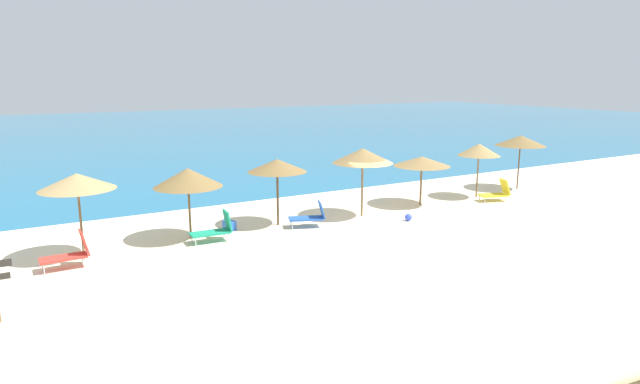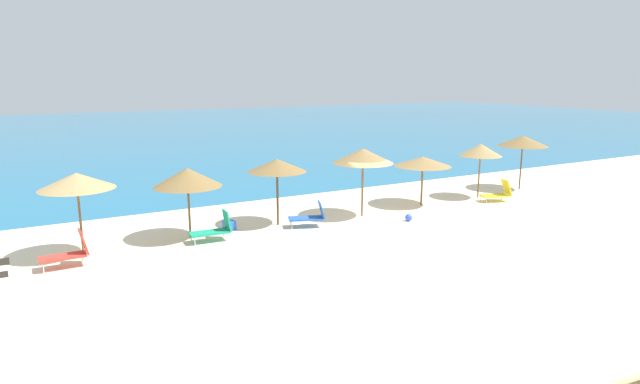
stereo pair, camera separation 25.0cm
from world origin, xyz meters
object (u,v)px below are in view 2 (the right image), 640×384
object	(u,v)px
beach_umbrella_5	(481,150)
lounge_chair_0	(69,252)
beach_umbrella_6	(523,141)
lounge_chair_1	(499,193)
lounge_chair_2	(215,229)
beach_umbrella_0	(77,181)
lounge_chair_3	(310,216)
beach_umbrella_1	(187,177)
beach_umbrella_3	(363,156)
beach_umbrella_2	(277,166)
cooler_box	(229,225)
beach_ball	(409,218)
beach_umbrella_4	(423,162)

from	to	relation	value
beach_umbrella_5	lounge_chair_0	size ratio (longest dim) A/B	1.85
beach_umbrella_6	lounge_chair_1	bearing A→B (deg)	-154.92
beach_umbrella_6	lounge_chair_2	size ratio (longest dim) A/B	1.91
beach_umbrella_0	lounge_chair_3	xyz separation A→B (m)	(8.43, -0.48, -2.15)
beach_umbrella_0	beach_umbrella_5	size ratio (longest dim) A/B	1.06
beach_umbrella_1	beach_umbrella_3	world-z (taller)	beach_umbrella_3
lounge_chair_0	lounge_chair_1	xyz separation A→B (m)	(19.04, -0.08, -0.07)
beach_umbrella_1	beach_umbrella_2	world-z (taller)	beach_umbrella_2
beach_umbrella_0	lounge_chair_0	size ratio (longest dim) A/B	1.96
beach_umbrella_1	beach_umbrella_5	world-z (taller)	beach_umbrella_5
lounge_chair_0	lounge_chair_2	size ratio (longest dim) A/B	0.97
beach_umbrella_6	cooler_box	distance (m)	16.56
beach_umbrella_6	cooler_box	size ratio (longest dim) A/B	5.61
beach_umbrella_2	beach_umbrella_6	world-z (taller)	beach_umbrella_6
beach_ball	beach_umbrella_4	bearing A→B (deg)	40.71
beach_umbrella_2	lounge_chair_3	bearing A→B (deg)	-43.26
beach_umbrella_2	lounge_chair_3	distance (m)	2.43
beach_umbrella_0	lounge_chair_2	world-z (taller)	beach_umbrella_0
beach_umbrella_3	lounge_chair_1	size ratio (longest dim) A/B	1.90
beach_umbrella_0	beach_ball	size ratio (longest dim) A/B	9.44
beach_ball	beach_umbrella_3	bearing A→B (deg)	127.59
beach_umbrella_3	beach_umbrella_5	bearing A→B (deg)	1.98
beach_umbrella_1	lounge_chair_1	world-z (taller)	beach_umbrella_1
lounge_chair_3	cooler_box	bearing A→B (deg)	89.29
beach_umbrella_0	lounge_chair_1	size ratio (longest dim) A/B	1.84
lounge_chair_2	lounge_chair_3	distance (m)	3.97
cooler_box	beach_umbrella_2	bearing A→B (deg)	-7.37
lounge_chair_3	cooler_box	world-z (taller)	lounge_chair_3
lounge_chair_1	beach_umbrella_5	bearing A→B (deg)	31.13
beach_umbrella_1	beach_ball	size ratio (longest dim) A/B	8.81
beach_umbrella_6	cooler_box	xyz separation A→B (m)	(-16.38, 0.16, -2.42)
beach_umbrella_4	beach_umbrella_6	distance (m)	7.00
beach_ball	lounge_chair_2	bearing A→B (deg)	170.91
beach_umbrella_0	beach_umbrella_1	xyz separation A→B (m)	(3.74, 0.31, -0.27)
beach_umbrella_1	beach_ball	xyz separation A→B (m)	(8.72, -2.03, -2.19)
beach_umbrella_2	cooler_box	distance (m)	3.04
lounge_chair_2	lounge_chair_3	world-z (taller)	lounge_chair_2
beach_umbrella_4	beach_ball	bearing A→B (deg)	-139.29
beach_umbrella_0	lounge_chair_0	bearing A→B (deg)	-118.61
beach_umbrella_1	lounge_chair_1	xyz separation A→B (m)	(14.83, -1.26, -1.91)
beach_umbrella_0	beach_umbrella_6	bearing A→B (deg)	1.47
beach_umbrella_5	lounge_chair_3	bearing A→B (deg)	-176.29
beach_umbrella_3	beach_ball	size ratio (longest dim) A/B	9.76
beach_umbrella_4	beach_umbrella_2	bearing A→B (deg)	178.84
beach_umbrella_1	beach_umbrella_2	distance (m)	3.69
beach_umbrella_0	lounge_chair_2	xyz separation A→B (m)	(4.46, -0.44, -2.14)
beach_umbrella_2	beach_umbrella_4	bearing A→B (deg)	-1.16
beach_umbrella_0	beach_umbrella_5	bearing A→B (deg)	0.50
lounge_chair_3	cooler_box	size ratio (longest dim) A/B	3.07
lounge_chair_1	lounge_chair_2	xyz separation A→B (m)	(-14.11, 0.51, 0.04)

